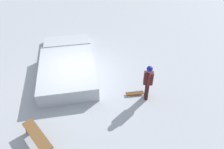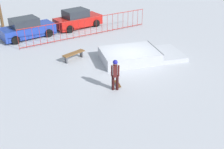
# 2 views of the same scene
# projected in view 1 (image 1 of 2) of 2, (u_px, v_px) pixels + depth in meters

# --- Properties ---
(ground_plane) EXTENTS (60.00, 60.00, 0.00)m
(ground_plane) POSITION_uv_depth(u_px,v_px,m) (78.00, 78.00, 10.70)
(ground_plane) COLOR #A8AAB2
(skate_ramp) EXTENTS (5.88, 3.89, 0.74)m
(skate_ramp) POSITION_uv_depth(u_px,v_px,m) (67.00, 67.00, 10.88)
(skate_ramp) COLOR #B0B3BB
(skate_ramp) RESTS_ON ground
(skater) EXTENTS (0.39, 0.44, 1.73)m
(skater) POSITION_uv_depth(u_px,v_px,m) (148.00, 80.00, 9.04)
(skater) COLOR black
(skater) RESTS_ON ground
(skateboard) EXTENTS (0.42, 0.82, 0.09)m
(skateboard) POSITION_uv_depth(u_px,v_px,m) (135.00, 93.00, 9.78)
(skateboard) COLOR #593314
(skateboard) RESTS_ON ground
(park_bench) EXTENTS (1.65, 0.83, 0.48)m
(park_bench) POSITION_uv_depth(u_px,v_px,m) (37.00, 137.00, 7.72)
(park_bench) COLOR brown
(park_bench) RESTS_ON ground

